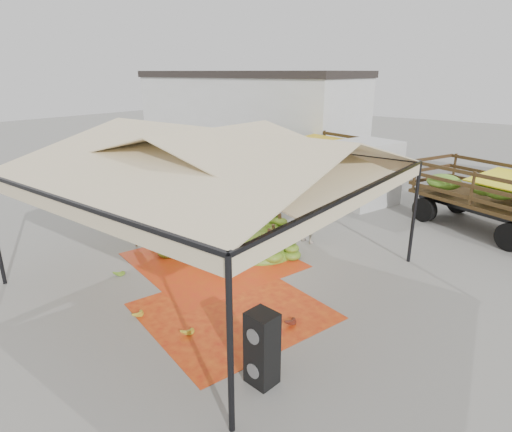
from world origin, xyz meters
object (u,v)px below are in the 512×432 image
Objects in this scene: banana_heap at (223,218)px; vendor at (308,216)px; speaker_stack at (262,348)px; truck_left at (322,157)px.

vendor reaches higher than banana_heap.
speaker_stack is 0.78× the size of vendor.
banana_heap is 7.32m from speaker_stack.
truck_left reaches higher than banana_heap.
speaker_stack is at bearing -48.05° from truck_left.
truck_left is (-2.85, 5.92, 0.72)m from vendor.
banana_heap is at bearing 31.94° from vendor.
vendor is at bearing 121.01° from speaker_stack.
vendor is 6.60m from truck_left.
truck_left is at bearing 121.50° from speaker_stack.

